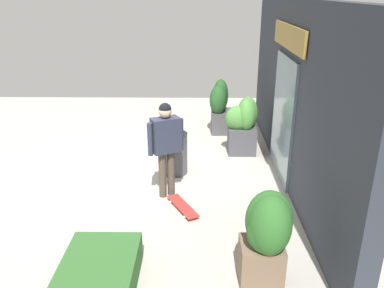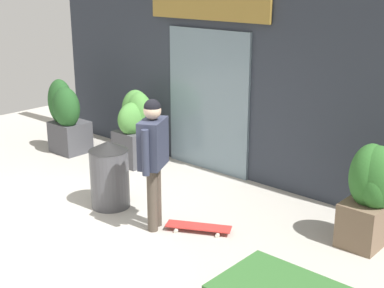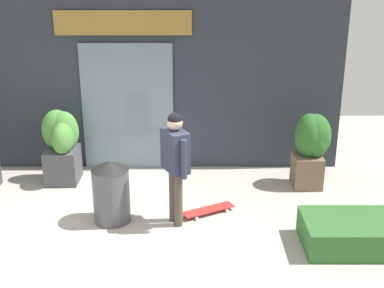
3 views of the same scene
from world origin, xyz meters
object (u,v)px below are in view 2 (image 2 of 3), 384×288
at_px(planter_box_left, 66,116).
at_px(planter_box_mid, 372,188).
at_px(skateboarder, 153,151).
at_px(skateboard, 198,227).
at_px(planter_box_right, 136,124).
at_px(trash_bin, 110,174).

distance_m(planter_box_left, planter_box_mid, 5.65).
xyz_separation_m(skateboarder, planter_box_mid, (2.25, 1.37, -0.30)).
bearing_deg(planter_box_left, skateboard, -11.94).
bearing_deg(skateboard, planter_box_right, 125.10).
xyz_separation_m(skateboard, planter_box_right, (-2.50, 1.25, 0.64)).
bearing_deg(planter_box_mid, trash_bin, -157.84).
relative_size(skateboard, trash_bin, 0.87).
height_order(skateboarder, trash_bin, skateboarder).
height_order(planter_box_left, trash_bin, planter_box_left).
relative_size(skateboarder, planter_box_left, 1.27).
relative_size(skateboarder, planter_box_mid, 1.34).
relative_size(skateboarder, planter_box_right, 1.34).
relative_size(planter_box_left, planter_box_right, 1.06).
bearing_deg(planter_box_left, skateboarder, -18.21).
height_order(skateboarder, planter_box_left, skateboarder).
bearing_deg(planter_box_right, skateboard, -26.65).
distance_m(planter_box_left, planter_box_right, 1.45).
height_order(skateboard, trash_bin, trash_bin).
distance_m(planter_box_left, trash_bin, 2.66).
relative_size(skateboard, planter_box_left, 0.62).
distance_m(planter_box_right, planter_box_mid, 4.26).
height_order(skateboard, planter_box_right, planter_box_right).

